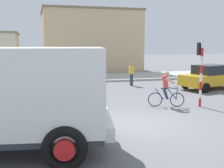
{
  "coord_description": "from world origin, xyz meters",
  "views": [
    {
      "loc": [
        -3.82,
        -9.51,
        3.01
      ],
      "look_at": [
        -0.5,
        2.5,
        1.2
      ],
      "focal_mm": 45.01,
      "sensor_mm": 36.0,
      "label": 1
    }
  ],
  "objects": [
    {
      "name": "truck_foreground",
      "position": [
        -4.56,
        -1.6,
        1.67
      ],
      "size": [
        5.75,
        3.48,
        2.9
      ],
      "color": "white",
      "rests_on": "ground"
    },
    {
      "name": "car_red_near",
      "position": [
        7.29,
        6.51,
        0.82
      ],
      "size": [
        4.31,
        2.69,
        1.6
      ],
      "color": "gold",
      "rests_on": "ground"
    },
    {
      "name": "traffic_light_pole",
      "position": [
        3.76,
        2.16,
        2.07
      ],
      "size": [
        0.24,
        0.43,
        3.2
      ],
      "color": "red",
      "rests_on": "ground"
    },
    {
      "name": "pedestrian_near_kerb",
      "position": [
        2.83,
        9.32,
        0.85
      ],
      "size": [
        0.34,
        0.22,
        1.62
      ],
      "color": "#2D334C",
      "rests_on": "ground"
    },
    {
      "name": "ground_plane",
      "position": [
        0.0,
        0.0,
        0.0
      ],
      "size": [
        120.0,
        120.0,
        0.0
      ],
      "primitive_type": "plane",
      "color": "slate"
    },
    {
      "name": "sidewalk_far",
      "position": [
        0.0,
        13.97,
        0.08
      ],
      "size": [
        80.0,
        5.0,
        0.16
      ],
      "primitive_type": "cube",
      "color": "#ADADA8",
      "rests_on": "ground"
    },
    {
      "name": "building_mid_block",
      "position": [
        2.0,
        20.94,
        3.22
      ],
      "size": [
        9.97,
        8.03,
        6.44
      ],
      "color": "#D1B284",
      "rests_on": "ground"
    },
    {
      "name": "cyclist",
      "position": [
        2.17,
        2.5,
        0.86
      ],
      "size": [
        1.66,
        0.68,
        1.72
      ],
      "color": "black",
      "rests_on": "ground"
    }
  ]
}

